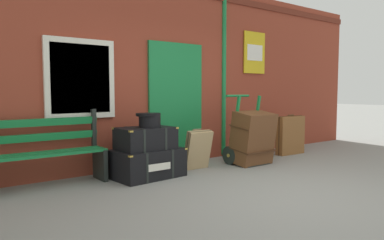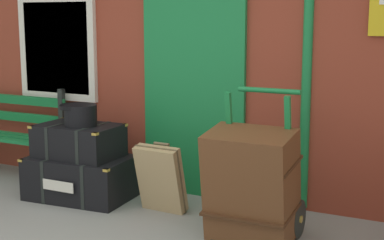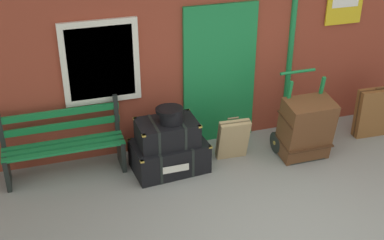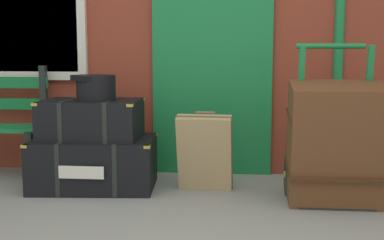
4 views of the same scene
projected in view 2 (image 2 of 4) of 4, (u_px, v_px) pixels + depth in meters
The scene contains 8 objects.
brick_facade at pixel (193, 36), 5.82m from camera, with size 10.40×0.35×3.20m.
platform_bench at pixel (3, 135), 6.64m from camera, with size 1.60×0.43×1.01m.
steamer_trunk_base at pixel (81, 177), 5.76m from camera, with size 1.06×0.73×0.43m.
steamer_trunk_middle at pixel (79, 141), 5.71m from camera, with size 0.82×0.56×0.33m.
round_hatbox at pixel (80, 114), 5.62m from camera, with size 0.37×0.34×0.21m.
porters_trolley at pixel (258, 202), 4.78m from camera, with size 0.71×0.56×1.21m.
large_brown_trunk at pixel (251, 185), 4.60m from camera, with size 0.70×0.56×0.93m.
suitcase_cream at pixel (161, 179), 5.30m from camera, with size 0.46×0.30×0.66m.
Camera 2 is at (2.65, -2.64, 1.79)m, focal length 53.99 mm.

